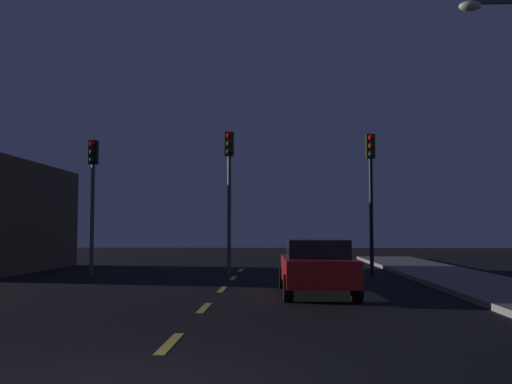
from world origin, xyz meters
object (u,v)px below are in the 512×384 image
(traffic_signal_right, at_px, (371,177))
(car_stopped_ahead, at_px, (316,266))
(traffic_signal_left, at_px, (93,180))
(traffic_signal_center, at_px, (229,175))

(traffic_signal_right, relative_size, car_stopped_ahead, 1.23)
(traffic_signal_left, xyz_separation_m, traffic_signal_center, (5.11, 0.00, 0.18))
(traffic_signal_right, bearing_deg, car_stopped_ahead, -111.63)
(traffic_signal_center, relative_size, car_stopped_ahead, 1.26)
(car_stopped_ahead, bearing_deg, traffic_signal_left, 142.65)
(traffic_signal_center, bearing_deg, traffic_signal_right, -0.00)
(traffic_signal_center, height_order, car_stopped_ahead, traffic_signal_center)
(traffic_signal_left, height_order, car_stopped_ahead, traffic_signal_left)
(traffic_signal_center, xyz_separation_m, car_stopped_ahead, (2.80, -6.04, -2.95))
(traffic_signal_left, bearing_deg, traffic_signal_right, 0.00)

